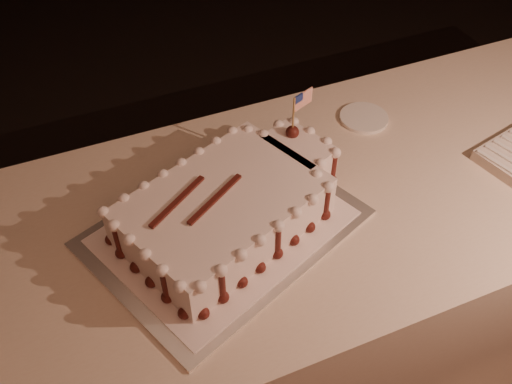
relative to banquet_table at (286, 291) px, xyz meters
name	(u,v)px	position (x,y,z in m)	size (l,w,h in m)	color
banquet_table	(286,291)	(0.00, 0.00, 0.00)	(2.40, 0.80, 0.75)	beige
cake_board	(224,228)	(-0.18, -0.02, 0.38)	(0.58, 0.44, 0.01)	white
doily	(224,227)	(-0.18, -0.02, 0.38)	(0.52, 0.40, 0.00)	white
sheet_cake	(233,204)	(-0.15, 0.00, 0.44)	(0.58, 0.44, 0.22)	white
side_plate	(364,118)	(0.33, 0.21, 0.38)	(0.14, 0.14, 0.01)	white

